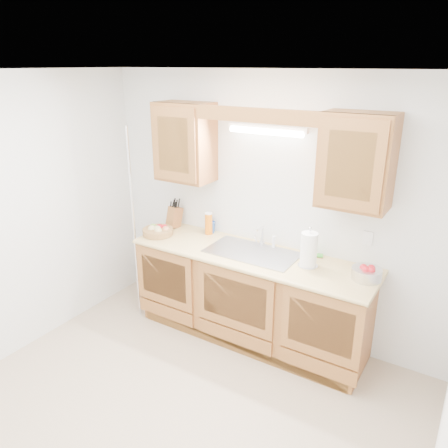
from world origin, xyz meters
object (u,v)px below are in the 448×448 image
Objects in this scene: paper_towel at (309,250)px; apple_bowl at (367,273)px; knife_block at (174,217)px; fruit_basket at (158,231)px.

paper_towel reaches higher than apple_bowl.
apple_bowl is (2.06, -0.14, -0.06)m from knife_block.
fruit_basket is at bearing -176.05° from paper_towel.
knife_block is 1.58m from paper_towel.
apple_bowl is (2.06, 0.13, 0.01)m from fruit_basket.
paper_towel is 1.18× the size of apple_bowl.
apple_bowl is (0.49, 0.02, -0.10)m from paper_towel.
fruit_basket is at bearing -176.34° from apple_bowl.
knife_block reaches higher than apple_bowl.
knife_block is 1.03× the size of apple_bowl.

